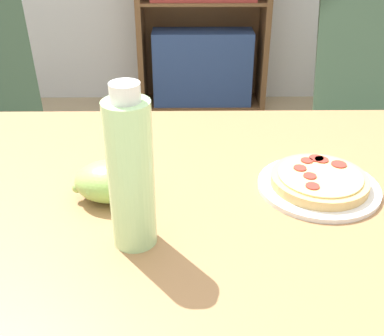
{
  "coord_description": "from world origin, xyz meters",
  "views": [
    {
      "loc": [
        0.04,
        -0.77,
        1.31
      ],
      "look_at": [
        0.05,
        0.06,
        0.84
      ],
      "focal_mm": 45.0,
      "sensor_mm": 36.0,
      "label": 1
    }
  ],
  "objects_px": {
    "pizza_on_plate": "(319,182)",
    "bookshelf": "(203,11)",
    "grape_bunch": "(111,181)",
    "drink_bottle": "(131,173)",
    "lounge_chair_far": "(378,131)"
  },
  "relations": [
    {
      "from": "bookshelf",
      "to": "drink_bottle",
      "type": "bearing_deg",
      "value": -94.51
    },
    {
      "from": "grape_bunch",
      "to": "pizza_on_plate",
      "type": "bearing_deg",
      "value": 3.69
    },
    {
      "from": "drink_bottle",
      "to": "lounge_chair_far",
      "type": "distance_m",
      "value": 1.92
    },
    {
      "from": "pizza_on_plate",
      "to": "grape_bunch",
      "type": "xyz_separation_m",
      "value": [
        -0.42,
        -0.03,
        0.02
      ]
    },
    {
      "from": "pizza_on_plate",
      "to": "bookshelf",
      "type": "bearing_deg",
      "value": 93.99
    },
    {
      "from": "pizza_on_plate",
      "to": "lounge_chair_far",
      "type": "distance_m",
      "value": 1.57
    },
    {
      "from": "pizza_on_plate",
      "to": "drink_bottle",
      "type": "bearing_deg",
      "value": -155.39
    },
    {
      "from": "drink_bottle",
      "to": "lounge_chair_far",
      "type": "bearing_deg",
      "value": 54.84
    },
    {
      "from": "pizza_on_plate",
      "to": "bookshelf",
      "type": "distance_m",
      "value": 2.38
    },
    {
      "from": "pizza_on_plate",
      "to": "grape_bunch",
      "type": "distance_m",
      "value": 0.43
    },
    {
      "from": "pizza_on_plate",
      "to": "grape_bunch",
      "type": "height_order",
      "value": "grape_bunch"
    },
    {
      "from": "grape_bunch",
      "to": "lounge_chair_far",
      "type": "distance_m",
      "value": 1.82
    },
    {
      "from": "drink_bottle",
      "to": "bookshelf",
      "type": "xyz_separation_m",
      "value": [
        0.2,
        2.54,
        -0.26
      ]
    },
    {
      "from": "lounge_chair_far",
      "to": "bookshelf",
      "type": "bearing_deg",
      "value": 138.13
    },
    {
      "from": "pizza_on_plate",
      "to": "grape_bunch",
      "type": "relative_size",
      "value": 1.7
    }
  ]
}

